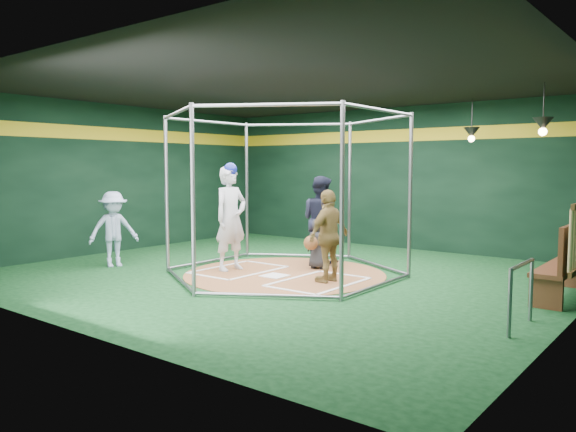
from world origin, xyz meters
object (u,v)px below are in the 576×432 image
Objects in this scene: visitor_leopard at (329,236)px; dugout_bench at (568,259)px; batter_figure at (231,217)px; umpire at (321,220)px.

visitor_leopard is 0.80× the size of dugout_bench.
umpire is (0.91, 1.76, -0.12)m from batter_figure.
umpire is at bearing -134.97° from visitor_leopard.
batter_figure is at bearing -77.77° from visitor_leopard.
umpire is (-1.23, 1.54, 0.10)m from visitor_leopard.
umpire is 4.82m from dugout_bench.
umpire is at bearing 62.58° from batter_figure.
dugout_bench is (3.57, 1.27, -0.22)m from visitor_leopard.
visitor_leopard is 3.80m from dugout_bench.
visitor_leopard is (2.15, 0.22, -0.22)m from batter_figure.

